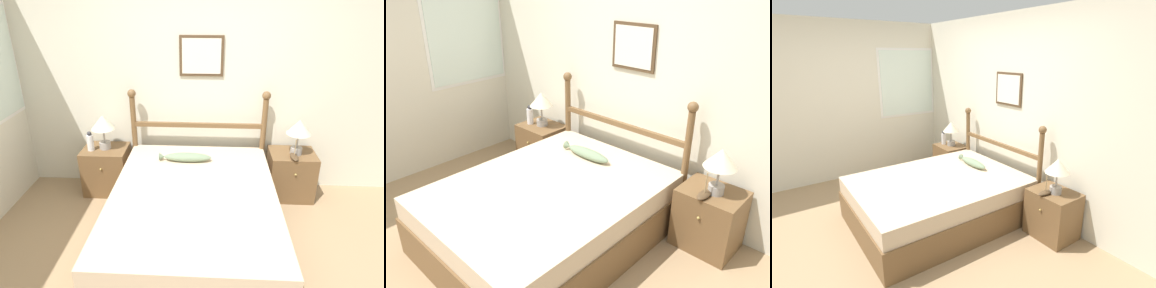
% 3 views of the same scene
% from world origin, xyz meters
% --- Properties ---
extents(ground_plane, '(16.00, 16.00, 0.00)m').
position_xyz_m(ground_plane, '(0.00, 0.00, 0.00)').
color(ground_plane, '#9E7F5B').
extents(wall_back, '(6.40, 0.08, 2.55)m').
position_xyz_m(wall_back, '(0.00, 1.73, 1.28)').
color(wall_back, beige).
rests_on(wall_back, ground_plane).
extents(wall_left, '(0.08, 6.40, 2.55)m').
position_xyz_m(wall_left, '(-2.13, 0.03, 1.28)').
color(wall_left, beige).
rests_on(wall_left, ground_plane).
extents(bed, '(1.55, 2.05, 0.55)m').
position_xyz_m(bed, '(-0.03, 0.59, 0.27)').
color(bed, brown).
rests_on(bed, ground_plane).
extents(headboard, '(1.58, 0.09, 1.23)m').
position_xyz_m(headboard, '(-0.03, 1.58, 0.71)').
color(headboard, brown).
rests_on(headboard, ground_plane).
extents(nightstand_left, '(0.51, 0.44, 0.55)m').
position_xyz_m(nightstand_left, '(-1.10, 1.46, 0.28)').
color(nightstand_left, brown).
rests_on(nightstand_left, ground_plane).
extents(nightstand_right, '(0.51, 0.44, 0.55)m').
position_xyz_m(nightstand_right, '(1.05, 1.46, 0.28)').
color(nightstand_right, brown).
rests_on(nightstand_right, ground_plane).
extents(table_lamp_left, '(0.27, 0.27, 0.40)m').
position_xyz_m(table_lamp_left, '(-1.10, 1.47, 0.85)').
color(table_lamp_left, gray).
rests_on(table_lamp_left, nightstand_left).
extents(table_lamp_right, '(0.27, 0.27, 0.40)m').
position_xyz_m(table_lamp_right, '(1.08, 1.44, 0.85)').
color(table_lamp_right, gray).
rests_on(table_lamp_right, nightstand_right).
extents(bottle, '(0.08, 0.08, 0.23)m').
position_xyz_m(bottle, '(-1.25, 1.41, 0.66)').
color(bottle, white).
rests_on(bottle, nightstand_left).
extents(model_boat, '(0.08, 0.20, 0.22)m').
position_xyz_m(model_boat, '(1.03, 1.33, 0.58)').
color(model_boat, '#4C3823').
rests_on(model_boat, nightstand_right).
extents(fish_pillow, '(0.56, 0.13, 0.09)m').
position_xyz_m(fish_pillow, '(-0.14, 1.20, 0.60)').
color(fish_pillow, gray).
rests_on(fish_pillow, bed).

